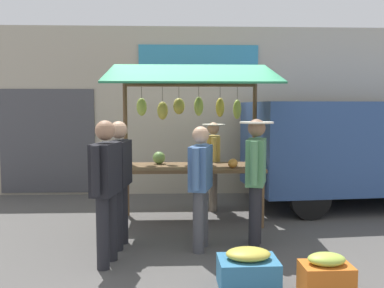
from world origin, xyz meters
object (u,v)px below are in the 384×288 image
at_px(market_stall, 191,123).
at_px(shopper_in_striped_shirt, 119,175).
at_px(shopper_with_shopping_bag, 106,182).
at_px(produce_crate_near, 326,276).
at_px(vendor_with_sunhat, 213,159).
at_px(produce_crate_side, 248,269).
at_px(shopper_with_ponytail, 256,172).
at_px(parked_van, 362,144).
at_px(shopper_in_grey_tee, 201,180).

bearing_deg(market_stall, shopper_in_striped_shirt, 50.99).
distance_m(shopper_with_shopping_bag, produce_crate_near, 2.50).
height_order(vendor_with_sunhat, produce_crate_side, vendor_with_sunhat).
height_order(shopper_with_ponytail, produce_crate_near, shopper_with_ponytail).
height_order(vendor_with_sunhat, produce_crate_near, vendor_with_sunhat).
bearing_deg(shopper_with_ponytail, parked_van, -31.14).
distance_m(vendor_with_sunhat, produce_crate_side, 3.22).
bearing_deg(shopper_with_shopping_bag, market_stall, -19.03).
relative_size(shopper_in_grey_tee, shopper_with_shopping_bag, 0.94).
bearing_deg(produce_crate_side, shopper_in_grey_tee, -69.96).
height_order(shopper_with_ponytail, produce_crate_side, shopper_with_ponytail).
relative_size(shopper_in_striped_shirt, shopper_with_ponytail, 0.98).
bearing_deg(parked_van, shopper_in_grey_tee, 31.13).
xyz_separation_m(market_stall, vendor_with_sunhat, (-0.42, -0.71, -0.66)).
bearing_deg(produce_crate_side, produce_crate_near, 164.72).
bearing_deg(market_stall, produce_crate_side, 101.24).
bearing_deg(parked_van, produce_crate_side, 46.49).
height_order(market_stall, vendor_with_sunhat, market_stall).
bearing_deg(shopper_with_ponytail, market_stall, 48.14).
xyz_separation_m(market_stall, shopper_in_grey_tee, (-0.08, 1.31, -0.66)).
relative_size(vendor_with_sunhat, shopper_with_ponytail, 0.93).
bearing_deg(shopper_in_grey_tee, shopper_with_shopping_bag, 128.58).
distance_m(vendor_with_sunhat, produce_crate_near, 3.50).
bearing_deg(market_stall, produce_crate_near, 114.57).
relative_size(vendor_with_sunhat, shopper_with_shopping_bag, 0.93).
bearing_deg(parked_van, vendor_with_sunhat, -0.03).
xyz_separation_m(market_stall, produce_crate_near, (-1.20, 2.63, -1.36)).
bearing_deg(market_stall, parked_van, -163.22).
distance_m(shopper_with_ponytail, produce_crate_side, 1.45).
xyz_separation_m(shopper_in_striped_shirt, produce_crate_near, (-2.15, 1.45, -0.75)).
distance_m(vendor_with_sunhat, parked_van, 2.77).
bearing_deg(shopper_with_shopping_bag, shopper_in_grey_tee, -56.13).
bearing_deg(produce_crate_near, shopper_in_striped_shirt, -34.01).
xyz_separation_m(shopper_with_ponytail, produce_crate_side, (0.30, 1.18, -0.79)).
bearing_deg(vendor_with_sunhat, shopper_with_ponytail, 14.14).
height_order(produce_crate_near, produce_crate_side, produce_crate_near).
bearing_deg(market_stall, shopper_in_grey_tee, 93.29).
distance_m(vendor_with_sunhat, shopper_in_grey_tee, 2.05).
height_order(shopper_in_grey_tee, produce_crate_side, shopper_in_grey_tee).
height_order(shopper_in_grey_tee, shopper_with_shopping_bag, shopper_with_shopping_bag).
height_order(market_stall, shopper_with_shopping_bag, market_stall).
bearing_deg(produce_crate_near, produce_crate_side, -15.28).
relative_size(market_stall, produce_crate_side, 4.18).
relative_size(vendor_with_sunhat, shopper_in_grey_tee, 0.98).
xyz_separation_m(shopper_in_striped_shirt, shopper_with_ponytail, (-1.74, 0.07, 0.04)).
distance_m(market_stall, shopper_in_striped_shirt, 1.63).
relative_size(shopper_with_shopping_bag, produce_crate_side, 2.76).
bearing_deg(shopper_with_shopping_bag, vendor_with_sunhat, -19.27).
xyz_separation_m(parked_van, produce_crate_near, (1.96, 3.58, -0.93)).
relative_size(market_stall, shopper_with_ponytail, 1.52).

